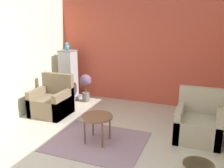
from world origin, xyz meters
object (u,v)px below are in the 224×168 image
at_px(birdcage, 69,76).
at_px(parrot, 67,47).
at_px(coffee_table, 97,119).
at_px(armchair_right, 198,124).
at_px(armchair_left, 52,102).
at_px(potted_plant, 85,84).

height_order(birdcage, parrot, parrot).
distance_m(coffee_table, armchair_right, 1.96).
relative_size(armchair_right, birdcage, 0.68).
distance_m(armchair_left, birdcage, 1.28).
xyz_separation_m(armchair_left, parrot, (-0.24, 1.21, 1.22)).
distance_m(coffee_table, parrot, 3.00).
bearing_deg(birdcage, parrot, 90.00).
bearing_deg(birdcage, potted_plant, -3.74).
distance_m(parrot, potted_plant, 1.16).
relative_size(birdcage, parrot, 6.24).
bearing_deg(armchair_left, parrot, 101.13).
xyz_separation_m(armchair_right, potted_plant, (-3.08, 1.23, 0.20)).
height_order(armchair_left, birdcage, birdcage).
relative_size(armchair_left, potted_plant, 1.24).
relative_size(armchair_left, parrot, 4.27).
distance_m(coffee_table, potted_plant, 2.44).
bearing_deg(armchair_right, parrot, 160.81).
bearing_deg(birdcage, armchair_right, -19.17).
relative_size(coffee_table, potted_plant, 0.75).
xyz_separation_m(armchair_right, parrot, (-3.64, 1.27, 1.22)).
xyz_separation_m(armchair_right, birdcage, (-3.64, 1.26, 0.37)).
height_order(parrot, potted_plant, parrot).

